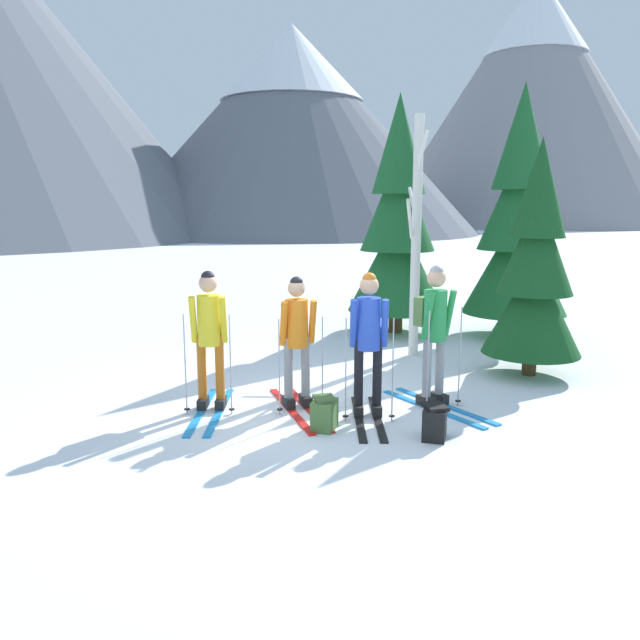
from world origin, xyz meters
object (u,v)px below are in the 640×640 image
at_px(skier_in_yellow, 210,333).
at_px(pine_tree_far, 518,224).
at_px(skier_in_blue, 368,336).
at_px(pine_tree_near, 398,226).
at_px(skier_in_orange, 296,336).
at_px(backpack_on_snow_front, 435,422).
at_px(skier_in_green, 434,328).
at_px(birch_tree_tall, 416,235).
at_px(backpack_on_snow_beside, 324,413).
at_px(pine_tree_mid, 535,270).

xyz_separation_m(skier_in_yellow, pine_tree_far, (5.87, 3.11, 1.17)).
bearing_deg(skier_in_blue, pine_tree_near, 66.49).
height_order(pine_tree_near, pine_tree_far, pine_tree_far).
distance_m(skier_in_orange, pine_tree_far, 5.97).
bearing_deg(pine_tree_far, backpack_on_snow_front, -127.63).
relative_size(pine_tree_near, pine_tree_far, 0.97).
distance_m(skier_in_green, birch_tree_tall, 2.81).
xyz_separation_m(pine_tree_far, backpack_on_snow_beside, (-4.68, -4.12, -1.95)).
bearing_deg(skier_in_orange, skier_in_blue, -33.11).
bearing_deg(skier_in_orange, backpack_on_snow_front, -47.86).
xyz_separation_m(skier_in_yellow, skier_in_orange, (1.03, -0.17, -0.05)).
relative_size(skier_in_green, backpack_on_snow_front, 4.47).
bearing_deg(skier_in_blue, backpack_on_snow_front, -61.23).
bearing_deg(skier_in_blue, birch_tree_tall, 58.92).
height_order(skier_in_green, backpack_on_snow_front, skier_in_green).
bearing_deg(skier_in_yellow, skier_in_green, -10.12).
bearing_deg(skier_in_yellow, skier_in_orange, -9.30).
height_order(skier_in_blue, backpack_on_snow_beside, skier_in_blue).
bearing_deg(birch_tree_tall, backpack_on_snow_beside, -126.34).
distance_m(skier_in_yellow, pine_tree_far, 6.74).
bearing_deg(skier_in_orange, birch_tree_tall, 42.72).
distance_m(skier_in_green, pine_tree_far, 4.93).
bearing_deg(skier_in_green, pine_tree_mid, 27.31).
bearing_deg(skier_in_green, pine_tree_far, 48.60).
relative_size(pine_tree_near, birch_tree_tall, 1.17).
distance_m(skier_in_yellow, birch_tree_tall, 4.12).
relative_size(skier_in_blue, pine_tree_far, 0.37).
xyz_separation_m(pine_tree_mid, birch_tree_tall, (-1.24, 1.50, 0.43)).
height_order(skier_in_blue, birch_tree_tall, birch_tree_tall).
relative_size(pine_tree_mid, pine_tree_far, 0.73).
relative_size(skier_in_green, pine_tree_far, 0.38).
bearing_deg(pine_tree_near, pine_tree_mid, -75.98).
xyz_separation_m(backpack_on_snow_front, backpack_on_snow_beside, (-1.09, 0.54, 0.00)).
height_order(skier_in_blue, backpack_on_snow_front, skier_in_blue).
relative_size(skier_in_orange, backpack_on_snow_front, 4.59).
bearing_deg(backpack_on_snow_front, backpack_on_snow_beside, 153.73).
relative_size(pine_tree_mid, backpack_on_snow_front, 8.65).
relative_size(skier_in_orange, birch_tree_tall, 0.47).
xyz_separation_m(skier_in_orange, backpack_on_snow_front, (1.24, -1.37, -0.72)).
xyz_separation_m(skier_in_blue, pine_tree_mid, (2.87, 1.20, 0.59)).
distance_m(pine_tree_far, birch_tree_tall, 2.67).
xyz_separation_m(skier_in_yellow, skier_in_blue, (1.80, -0.67, 0.01)).
xyz_separation_m(pine_tree_near, pine_tree_far, (2.06, -0.86, 0.06)).
distance_m(pine_tree_far, backpack_on_snow_front, 6.19).
relative_size(pine_tree_mid, backpack_on_snow_beside, 8.61).
xyz_separation_m(pine_tree_near, birch_tree_tall, (-0.39, -1.93, -0.08)).
height_order(skier_in_orange, pine_tree_mid, pine_tree_mid).
bearing_deg(skier_in_yellow, birch_tree_tall, 30.77).
distance_m(skier_in_yellow, backpack_on_snow_front, 2.86).
bearing_deg(backpack_on_snow_beside, pine_tree_mid, 23.87).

